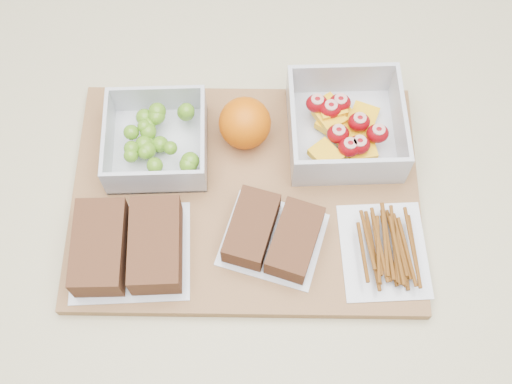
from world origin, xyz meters
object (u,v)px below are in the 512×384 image
fruit_container (345,127)px  sandwich_bag_left (128,246)px  pretzel_bag (385,247)px  grape_container (158,140)px  cutting_board (246,195)px  sandwich_bag_center (273,235)px  orange (245,123)px

fruit_container → sandwich_bag_left: bearing=-150.4°
pretzel_bag → grape_container: bearing=151.2°
cutting_board → sandwich_bag_center: (0.03, -0.06, 0.03)m
grape_container → fruit_container: fruit_container is taller
fruit_container → sandwich_bag_center: size_ratio=0.99×
cutting_board → orange: size_ratio=6.52×
fruit_container → orange: size_ratio=2.14×
fruit_container → pretzel_bag: size_ratio=1.14×
fruit_container → pretzel_bag: bearing=-77.7°
sandwich_bag_center → pretzel_bag: (0.13, -0.02, -0.00)m
cutting_board → orange: bearing=91.6°
orange → sandwich_bag_left: orange is taller
cutting_board → grape_container: (-0.11, 0.06, 0.03)m
pretzel_bag → cutting_board: bearing=152.8°
fruit_container → sandwich_bag_center: 0.17m
fruit_container → orange: bearing=178.1°
grape_container → fruit_container: (0.23, 0.01, 0.00)m
cutting_board → orange: orange is taller
grape_container → sandwich_bag_left: (-0.03, -0.14, -0.00)m
grape_container → sandwich_bag_center: grape_container is taller
cutting_board → sandwich_bag_center: size_ratio=3.03×
grape_container → orange: 0.11m
orange → pretzel_bag: orange is taller
cutting_board → grape_container: 0.13m
orange → pretzel_bag: (0.16, -0.16, -0.02)m
sandwich_bag_left → sandwich_bag_center: 0.17m
grape_container → fruit_container: bearing=2.6°
sandwich_bag_left → cutting_board: bearing=28.5°
orange → sandwich_bag_center: size_ratio=0.47×
sandwich_bag_center → orange: bearing=101.5°
cutting_board → sandwich_bag_center: 0.07m
sandwich_bag_center → fruit_container: bearing=55.4°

